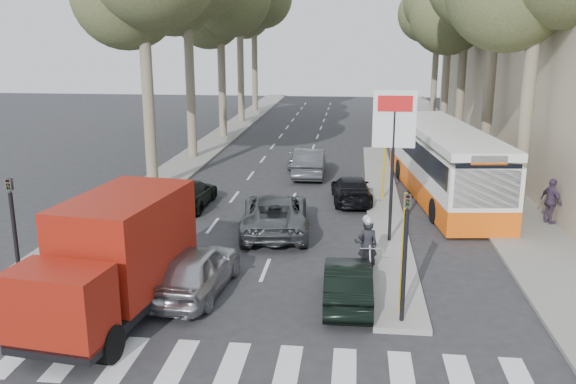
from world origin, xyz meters
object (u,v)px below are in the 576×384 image
(silver_hatchback, at_px, (196,269))
(red_truck, at_px, (116,256))
(city_bus, at_px, (443,161))
(motorcycle, at_px, (367,245))
(dark_hatchback, at_px, (347,283))

(silver_hatchback, bearing_deg, red_truck, 50.02)
(city_bus, relative_size, motorcycle, 5.85)
(red_truck, bearing_deg, dark_hatchback, 21.28)
(red_truck, xyz_separation_m, motorcycle, (6.75, 4.10, -0.87))
(motorcycle, bearing_deg, red_truck, -154.22)
(silver_hatchback, distance_m, motorcycle, 5.59)
(silver_hatchback, distance_m, dark_hatchback, 4.47)
(city_bus, distance_m, motorcycle, 10.37)
(motorcycle, bearing_deg, silver_hatchback, -159.97)
(city_bus, height_order, motorcycle, city_bus)
(silver_hatchback, height_order, dark_hatchback, silver_hatchback)
(dark_hatchback, bearing_deg, silver_hatchback, -4.21)
(dark_hatchback, height_order, red_truck, red_truck)
(red_truck, bearing_deg, city_bus, 60.58)
(silver_hatchback, xyz_separation_m, motorcycle, (5.04, 2.41, 0.10))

